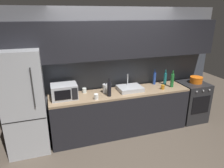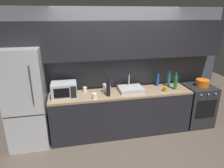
# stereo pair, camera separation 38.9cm
# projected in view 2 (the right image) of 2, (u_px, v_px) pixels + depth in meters

# --- Properties ---
(ground_plane) EXTENTS (10.00, 10.00, 0.00)m
(ground_plane) POSITION_uv_depth(u_px,v_px,m) (134.00, 160.00, 3.46)
(ground_plane) COLOR #4C4238
(back_wall) EXTENTS (4.54, 0.44, 2.50)m
(back_wall) POSITION_uv_depth(u_px,v_px,m) (118.00, 57.00, 4.06)
(back_wall) COLOR slate
(back_wall) RESTS_ON ground
(counter_run) EXTENTS (2.80, 0.60, 0.90)m
(counter_run) POSITION_uv_depth(u_px,v_px,m) (121.00, 113.00, 4.14)
(counter_run) COLOR black
(counter_run) RESTS_ON ground
(refrigerator) EXTENTS (0.68, 0.69, 1.84)m
(refrigerator) POSITION_uv_depth(u_px,v_px,m) (26.00, 99.00, 3.64)
(refrigerator) COLOR #ADAFB5
(refrigerator) RESTS_ON ground
(oven_range) EXTENTS (0.60, 0.62, 0.90)m
(oven_range) POSITION_uv_depth(u_px,v_px,m) (197.00, 105.00, 4.48)
(oven_range) COLOR #232326
(oven_range) RESTS_ON ground
(microwave) EXTENTS (0.46, 0.35, 0.27)m
(microwave) POSITION_uv_depth(u_px,v_px,m) (64.00, 90.00, 3.75)
(microwave) COLOR #A8AAAF
(microwave) RESTS_ON counter_run
(sink_basin) EXTENTS (0.48, 0.38, 0.30)m
(sink_basin) POSITION_uv_depth(u_px,v_px,m) (131.00, 89.00, 4.05)
(sink_basin) COLOR #ADAFB5
(sink_basin) RESTS_ON counter_run
(kettle) EXTENTS (0.17, 0.13, 0.20)m
(kettle) POSITION_uv_depth(u_px,v_px,m) (106.00, 88.00, 3.96)
(kettle) COLOR #B7BABF
(kettle) RESTS_ON counter_run
(wine_bottle_blue) EXTENTS (0.06, 0.06, 0.34)m
(wine_bottle_blue) POSITION_uv_depth(u_px,v_px,m) (158.00, 80.00, 4.31)
(wine_bottle_blue) COLOR #234299
(wine_bottle_blue) RESTS_ON counter_run
(wine_bottle_teal) EXTENTS (0.07, 0.07, 0.33)m
(wine_bottle_teal) POSITION_uv_depth(u_px,v_px,m) (169.00, 80.00, 4.28)
(wine_bottle_teal) COLOR #19666B
(wine_bottle_teal) RESTS_ON counter_run
(wine_bottle_green) EXTENTS (0.07, 0.07, 0.36)m
(wine_bottle_green) POSITION_uv_depth(u_px,v_px,m) (176.00, 82.00, 4.10)
(wine_bottle_green) COLOR #1E6B2D
(wine_bottle_green) RESTS_ON counter_run
(wine_bottle_dark) EXTENTS (0.08, 0.08, 0.34)m
(wine_bottle_dark) POSITION_uv_depth(u_px,v_px,m) (108.00, 89.00, 3.77)
(wine_bottle_dark) COLOR black
(wine_bottle_dark) RESTS_ON counter_run
(mug_white) EXTENTS (0.08, 0.08, 0.10)m
(mug_white) POSITION_uv_depth(u_px,v_px,m) (95.00, 96.00, 3.68)
(mug_white) COLOR silver
(mug_white) RESTS_ON counter_run
(mug_clear) EXTENTS (0.08, 0.08, 0.10)m
(mug_clear) POSITION_uv_depth(u_px,v_px,m) (85.00, 89.00, 4.01)
(mug_clear) COLOR silver
(mug_clear) RESTS_ON counter_run
(mug_amber) EXTENTS (0.07, 0.07, 0.09)m
(mug_amber) POSITION_uv_depth(u_px,v_px,m) (165.00, 89.00, 4.03)
(mug_amber) COLOR #B27019
(mug_amber) RESTS_ON counter_run
(cooking_pot) EXTENTS (0.27, 0.27, 0.14)m
(cooking_pot) POSITION_uv_depth(u_px,v_px,m) (202.00, 83.00, 4.32)
(cooking_pot) COLOR orange
(cooking_pot) RESTS_ON oven_range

